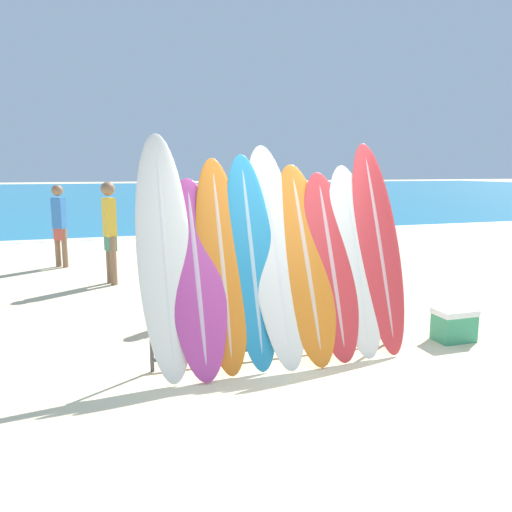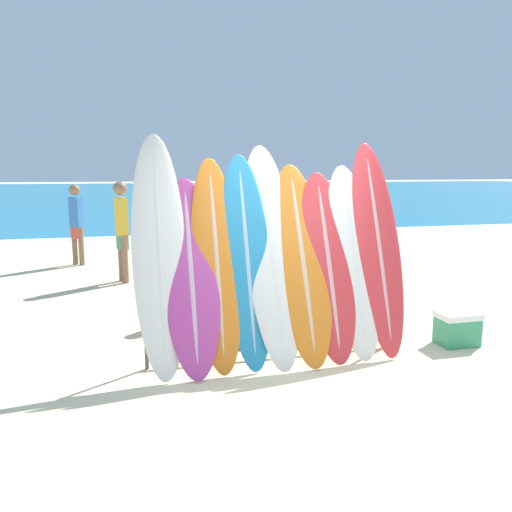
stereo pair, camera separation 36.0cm
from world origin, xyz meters
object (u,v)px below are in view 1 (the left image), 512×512
surfboard_slot_4 (275,252)px  cooler_box (454,325)px  person_near_water (214,254)px  person_mid_beach (110,229)px  person_far_left (59,223)px  surfboard_rack (278,311)px  surfboard_slot_8 (378,245)px  surfboard_slot_7 (355,259)px  surfboard_slot_5 (306,261)px  surfboard_slot_6 (331,264)px  surfboard_slot_1 (197,275)px  surfboard_slot_3 (252,259)px  surfboard_slot_0 (164,253)px  surfboard_slot_2 (222,263)px  person_far_right (280,233)px

surfboard_slot_4 → cooler_box: surfboard_slot_4 is taller
person_near_water → person_mid_beach: 2.71m
person_near_water → person_far_left: 4.87m
surfboard_rack → surfboard_slot_8: bearing=2.1°
surfboard_rack → person_mid_beach: bearing=111.0°
surfboard_slot_8 → surfboard_slot_7: bearing=-173.4°
surfboard_slot_5 → surfboard_slot_6: bearing=-3.9°
surfboard_rack → surfboard_slot_1: 1.00m
surfboard_slot_8 → cooler_box: (0.97, -0.19, -0.97)m
surfboard_slot_3 → person_near_water: (0.02, 1.84, -0.25)m
surfboard_slot_0 → surfboard_slot_5: surfboard_slot_0 is taller
surfboard_slot_5 → surfboard_slot_8: 0.92m
surfboard_slot_0 → surfboard_slot_5: bearing=-2.3°
surfboard_rack → surfboard_slot_0: (-1.19, 0.07, 0.69)m
surfboard_slot_3 → surfboard_slot_8: size_ratio=0.94×
surfboard_slot_4 → cooler_box: size_ratio=4.96×
surfboard_slot_8 → person_near_water: surfboard_slot_8 is taller
surfboard_slot_3 → cooler_box: bearing=-4.0°
person_far_left → cooler_box: 7.93m
surfboard_rack → surfboard_slot_5: bearing=1.7°
surfboard_slot_1 → surfboard_slot_8: (2.11, 0.07, 0.19)m
surfboard_slot_8 → surfboard_slot_3: bearing=-179.4°
surfboard_slot_6 → person_far_left: size_ratio=1.17×
person_mid_beach → person_far_left: 2.16m
person_near_water → surfboard_slot_2: bearing=-47.4°
surfboard_slot_1 → person_mid_beach: bearing=99.8°
cooler_box → surfboard_slot_8: bearing=169.0°
surfboard_slot_4 → person_near_water: size_ratio=1.48×
surfboard_slot_7 → person_mid_beach: size_ratio=1.15×
person_far_left → surfboard_slot_6: bearing=154.0°
surfboard_slot_5 → person_far_left: bearing=115.2°
surfboard_rack → surfboard_slot_6: surfboard_slot_6 is taller
surfboard_slot_8 → surfboard_slot_0: bearing=179.4°
surfboard_slot_1 → surfboard_slot_4: 0.90m
surfboard_slot_2 → surfboard_slot_5: bearing=-0.8°
person_far_right → person_mid_beach: bearing=95.5°
surfboard_slot_0 → person_near_water: (0.92, 1.80, -0.36)m
surfboard_slot_2 → cooler_box: 2.94m
person_mid_beach → cooler_box: person_mid_beach is taller
person_far_left → surfboard_slot_3: bearing=147.2°
surfboard_slot_3 → surfboard_slot_0: bearing=177.4°
surfboard_slot_2 → surfboard_slot_4: 0.61m
surfboard_slot_1 → cooler_box: size_ratio=4.19×
surfboard_slot_4 → person_mid_beach: surfboard_slot_4 is taller
person_mid_beach → cooler_box: bearing=22.7°
surfboard_slot_8 → person_mid_beach: (-2.84, 4.17, -0.18)m
person_far_right → cooler_box: bearing=-142.5°
surfboard_slot_8 → person_far_right: surfboard_slot_8 is taller
cooler_box → surfboard_slot_5: bearing=175.4°
cooler_box → surfboard_slot_3: bearing=176.0°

